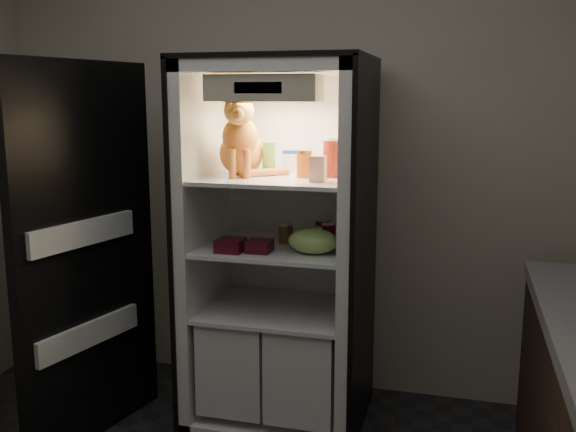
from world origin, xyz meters
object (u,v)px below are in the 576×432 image
at_px(parmesan_shaker, 269,158).
at_px(mayo_tub, 291,161).
at_px(salsa_jar, 304,164).
at_px(cream_carton, 318,169).
at_px(refrigerator, 281,270).
at_px(berry_box_right, 259,246).
at_px(soda_can_c, 318,239).
at_px(pepper_jar, 334,157).
at_px(berry_box_left, 230,245).
at_px(soda_can_a, 323,232).
at_px(condiment_jar, 286,233).
at_px(soda_can_b, 328,236).
at_px(tabby_cat, 241,143).
at_px(grape_bag, 313,241).

xyz_separation_m(parmesan_shaker, mayo_tub, (0.08, 0.12, -0.03)).
relative_size(salsa_jar, cream_carton, 1.10).
height_order(refrigerator, berry_box_right, refrigerator).
bearing_deg(refrigerator, soda_can_c, -25.43).
relative_size(pepper_jar, berry_box_left, 1.53).
distance_m(refrigerator, soda_can_a, 0.31).
height_order(mayo_tub, condiment_jar, mayo_tub).
distance_m(mayo_tub, cream_carton, 0.37).
bearing_deg(mayo_tub, refrigerator, -101.40).
relative_size(refrigerator, soda_can_b, 14.57).
height_order(tabby_cat, condiment_jar, tabby_cat).
bearing_deg(refrigerator, pepper_jar, 0.72).
bearing_deg(parmesan_shaker, soda_can_b, -12.61).
relative_size(parmesan_shaker, soda_can_b, 1.30).
xyz_separation_m(soda_can_c, condiment_jar, (-0.19, 0.11, -0.01)).
height_order(pepper_jar, berry_box_right, pepper_jar).
bearing_deg(salsa_jar, pepper_jar, 23.27).
distance_m(tabby_cat, cream_carton, 0.46).
bearing_deg(soda_can_c, soda_can_a, 89.82).
xyz_separation_m(refrigerator, salsa_jar, (0.14, -0.06, 0.57)).
xyz_separation_m(salsa_jar, cream_carton, (0.10, -0.14, -0.01)).
xyz_separation_m(refrigerator, parmesan_shaker, (-0.06, -0.00, 0.58)).
distance_m(soda_can_b, berry_box_left, 0.48).
distance_m(soda_can_b, berry_box_right, 0.34).
bearing_deg(cream_carton, refrigerator, 140.70).
distance_m(refrigerator, grape_bag, 0.35).
height_order(pepper_jar, soda_can_c, pepper_jar).
distance_m(soda_can_b, condiment_jar, 0.26).
xyz_separation_m(refrigerator, cream_carton, (0.24, -0.19, 0.56)).
xyz_separation_m(soda_can_b, berry_box_left, (-0.45, -0.17, -0.03)).
relative_size(pepper_jar, soda_can_a, 1.47).
xyz_separation_m(salsa_jar, soda_can_b, (0.13, -0.02, -0.35)).
relative_size(salsa_jar, condiment_jar, 1.33).
bearing_deg(soda_can_a, soda_can_b, -58.89).
height_order(grape_bag, berry_box_right, grape_bag).
height_order(soda_can_c, berry_box_right, soda_can_c).
height_order(mayo_tub, pepper_jar, pepper_jar).
relative_size(soda_can_c, berry_box_left, 0.88).
bearing_deg(grape_bag, refrigerator, 139.95).
bearing_deg(soda_can_a, refrigerator, 179.90).
bearing_deg(mayo_tub, grape_bag, -56.78).
distance_m(condiment_jar, berry_box_left, 0.33).
height_order(refrigerator, salsa_jar, refrigerator).
distance_m(parmesan_shaker, mayo_tub, 0.14).
relative_size(soda_can_b, condiment_jar, 1.29).
bearing_deg(grape_bag, parmesan_shaker, 147.45).
height_order(salsa_jar, berry_box_right, salsa_jar).
height_order(cream_carton, soda_can_c, cream_carton).
bearing_deg(mayo_tub, soda_can_a, -29.60).
distance_m(mayo_tub, pepper_jar, 0.28).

